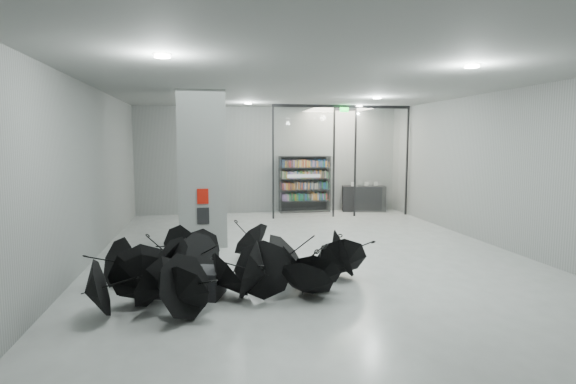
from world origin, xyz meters
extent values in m
plane|color=gray|center=(0.00, 0.00, 0.00)|extent=(14.00, 14.00, 0.00)
cube|color=gray|center=(0.00, 0.00, 4.00)|extent=(10.00, 14.00, 0.02)
cube|color=slate|center=(0.00, 7.00, 2.00)|extent=(10.00, 0.02, 4.00)
cube|color=slate|center=(0.00, -7.00, 2.00)|extent=(10.00, 0.02, 4.00)
cube|color=slate|center=(-5.00, 0.00, 2.00)|extent=(0.02, 14.00, 4.00)
cube|color=slate|center=(5.00, 0.00, 2.00)|extent=(0.02, 14.00, 4.00)
cube|color=slate|center=(-2.50, 2.00, 2.00)|extent=(1.20, 1.20, 4.00)
cube|color=#A50A07|center=(-2.50, 1.38, 1.35)|extent=(0.28, 0.04, 0.38)
cube|color=black|center=(-2.50, 1.38, 0.85)|extent=(0.30, 0.03, 0.42)
cube|color=#0CE533|center=(2.40, 5.30, 3.82)|extent=(0.30, 0.06, 0.15)
cube|color=silver|center=(1.00, 5.50, 2.00)|extent=(2.20, 0.02, 3.95)
cube|color=silver|center=(3.90, 5.50, 2.00)|extent=(2.00, 0.02, 3.95)
cube|color=black|center=(-0.10, 5.50, 2.00)|extent=(0.06, 0.06, 4.00)
cube|color=black|center=(2.10, 5.50, 2.00)|extent=(0.06, 0.06, 4.00)
cube|color=black|center=(2.90, 5.50, 2.00)|extent=(0.06, 0.06, 4.00)
cube|color=black|center=(4.90, 5.50, 2.00)|extent=(0.06, 0.06, 4.00)
cube|color=black|center=(2.40, 5.50, 3.95)|extent=(5.00, 0.08, 0.10)
cube|color=black|center=(-2.88, -2.01, 0.24)|extent=(1.63, 1.10, 0.48)
cube|color=black|center=(3.64, 6.59, 0.49)|extent=(1.75, 1.00, 0.99)
camera|label=1|loc=(-2.39, -9.96, 2.73)|focal=27.90mm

